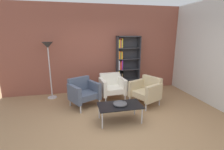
{
  "coord_description": "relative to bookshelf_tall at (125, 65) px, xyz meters",
  "views": [
    {
      "loc": [
        -0.89,
        -3.2,
        2.0
      ],
      "look_at": [
        0.03,
        0.84,
        0.95
      ],
      "focal_mm": 26.78,
      "sensor_mm": 36.0,
      "label": 1
    }
  ],
  "objects": [
    {
      "name": "armchair_spare_guest",
      "position": [
        -0.64,
        -0.7,
        -0.51
      ],
      "size": [
        0.77,
        0.72,
        0.78
      ],
      "rotation": [
        0.0,
        0.0,
        0.09
      ],
      "color": "white",
      "rests_on": "ground_plane"
    },
    {
      "name": "ground_plane",
      "position": [
        -0.82,
        -2.25,
        -0.92
      ],
      "size": [
        8.32,
        8.32,
        0.0
      ],
      "primitive_type": "plane",
      "color": "#9E7751"
    },
    {
      "name": "bookshelf_tall",
      "position": [
        0.0,
        0.0,
        0.0
      ],
      "size": [
        0.8,
        0.3,
        1.9
      ],
      "color": "#333338",
      "rests_on": "ground_plane"
    },
    {
      "name": "brick_back_panel",
      "position": [
        -0.82,
        0.21,
        0.53
      ],
      "size": [
        6.4,
        0.12,
        2.9
      ],
      "primitive_type": "cube",
      "color": "brown",
      "rests_on": "ground_plane"
    },
    {
      "name": "armchair_corner_red",
      "position": [
        -1.53,
        -1.0,
        -0.51
      ],
      "size": [
        0.92,
        0.9,
        0.78
      ],
      "rotation": [
        0.0,
        0.0,
        0.48
      ],
      "color": "#4C566B",
      "rests_on": "ground_plane"
    },
    {
      "name": "plaster_right_partition",
      "position": [
        2.04,
        -1.65,
        0.53
      ],
      "size": [
        0.12,
        5.2,
        2.9
      ],
      "primitive_type": "cube",
      "color": "silver",
      "rests_on": "ground_plane"
    },
    {
      "name": "coffee_table_low",
      "position": [
        -0.76,
        -2.06,
        -0.55
      ],
      "size": [
        1.0,
        0.56,
        0.4
      ],
      "color": "black",
      "rests_on": "ground_plane"
    },
    {
      "name": "armchair_near_window",
      "position": [
        0.23,
        -1.29,
        -0.51
      ],
      "size": [
        0.89,
        0.92,
        0.78
      ],
      "rotation": [
        0.0,
        0.0,
        -1.12
      ],
      "color": "#C6B289",
      "rests_on": "ground_plane"
    },
    {
      "name": "decorative_bowl",
      "position": [
        -0.76,
        -2.06,
        -0.49
      ],
      "size": [
        0.32,
        0.32,
        0.05
      ],
      "color": "#4C4C51",
      "rests_on": "coffee_table_low"
    },
    {
      "name": "floor_lamp_torchiere",
      "position": [
        -2.47,
        -0.19,
        0.53
      ],
      "size": [
        0.32,
        0.32,
        1.74
      ],
      "color": "silver",
      "rests_on": "ground_plane"
    }
  ]
}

